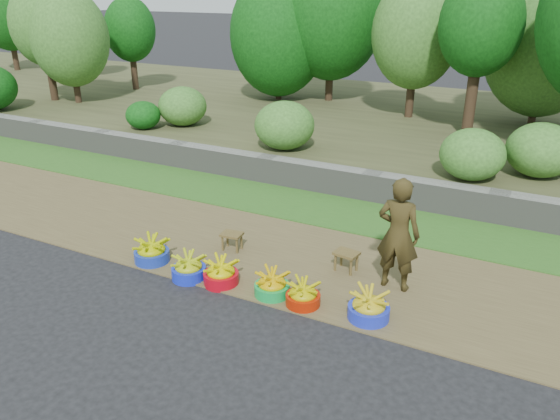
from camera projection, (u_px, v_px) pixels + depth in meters
The scene contains 15 objects.
ground_plane at pixel (267, 306), 6.92m from camera, with size 120.00×120.00×0.00m, color black.
dirt_shoulder at pixel (308, 264), 7.94m from camera, with size 80.00×2.50×0.02m, color brown.
grass_verge at pixel (355, 215), 9.58m from camera, with size 80.00×1.50×0.04m, color #30641F.
retaining_wall at pixel (372, 187), 10.18m from camera, with size 80.00×0.35×0.55m, color slate.
earth_bank at pixel (432, 130), 14.21m from camera, with size 80.00×10.00×0.50m, color #454728.
vegetation at pixel (494, 37), 12.36m from camera, with size 34.89×8.00×4.47m.
basin_a at pixel (152, 252), 7.95m from camera, with size 0.51×0.51×0.38m.
basin_b at pixel (189, 268), 7.52m from camera, with size 0.48×0.48×0.35m.
basin_c at pixel (221, 273), 7.38m from camera, with size 0.48×0.48×0.36m.
basin_d at pixel (272, 285), 7.10m from camera, with size 0.46×0.46×0.35m.
basin_e at pixel (303, 295), 6.88m from camera, with size 0.44×0.44×0.33m.
basin_f at pixel (369, 307), 6.59m from camera, with size 0.51×0.51×0.38m.
stool_left at pixel (232, 237), 8.27m from camera, with size 0.34×0.27×0.28m.
stool_right at pixel (346, 256), 7.66m from camera, with size 0.36×0.30×0.29m.
vendor_woman at pixel (398, 234), 7.04m from camera, with size 0.56×0.37×1.55m, color black.
Camera 1 is at (2.85, -5.18, 3.80)m, focal length 35.00 mm.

